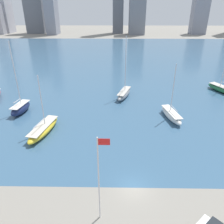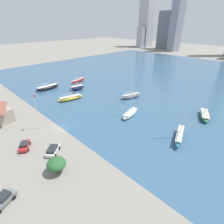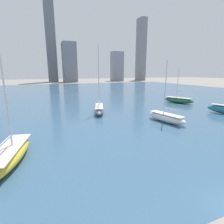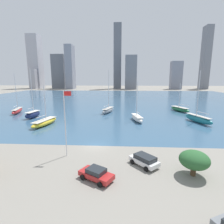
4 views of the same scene
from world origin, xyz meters
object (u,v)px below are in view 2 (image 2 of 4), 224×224
(sailboat_white, at_px, (130,114))
(sailboat_gray, at_px, (131,96))
(parked_wagon_white, at_px, (53,150))
(sailboat_yellow, at_px, (71,98))
(sailboat_black, at_px, (48,88))
(parked_sedan_red, at_px, (24,145))
(parked_pickup_gray, at_px, (2,200))
(flag_pole, at_px, (36,111))
(sailboat_red, at_px, (78,80))
(sailboat_green, at_px, (205,115))
(sailboat_navy, at_px, (77,88))
(sailboat_teal, at_px, (179,136))

(sailboat_white, height_order, sailboat_gray, sailboat_gray)
(sailboat_gray, distance_m, parked_wagon_white, 39.16)
(sailboat_yellow, xyz_separation_m, sailboat_black, (-17.58, -0.64, 0.08))
(parked_sedan_red, relative_size, parked_pickup_gray, 0.96)
(sailboat_white, height_order, sailboat_yellow, sailboat_white)
(flag_pole, height_order, sailboat_white, sailboat_white)
(parked_wagon_white, bearing_deg, sailboat_white, 46.20)
(sailboat_red, height_order, sailboat_green, sailboat_red)
(sailboat_red, xyz_separation_m, parked_wagon_white, (40.70, -35.69, -0.08))
(flag_pole, xyz_separation_m, parked_pickup_gray, (17.98, -14.72, -4.95))
(sailboat_white, relative_size, parked_sedan_red, 2.41)
(sailboat_navy, xyz_separation_m, parked_pickup_gray, (37.13, -40.74, -0.34))
(sailboat_navy, height_order, sailboat_black, sailboat_navy)
(sailboat_navy, relative_size, sailboat_green, 1.44)
(sailboat_gray, xyz_separation_m, sailboat_red, (-32.37, -2.57, -0.05))
(parked_sedan_red, height_order, parked_wagon_white, parked_wagon_white)
(sailboat_yellow, height_order, parked_sedan_red, sailboat_yellow)
(sailboat_black, height_order, parked_sedan_red, sailboat_black)
(parked_sedan_red, bearing_deg, sailboat_green, 2.29)
(sailboat_navy, xyz_separation_m, parked_sedan_red, (24.89, -32.51, -0.40))
(sailboat_white, distance_m, sailboat_green, 23.41)
(sailboat_white, xyz_separation_m, parked_pickup_gray, (4.72, -38.70, -0.06))
(sailboat_black, bearing_deg, sailboat_red, 87.43)
(sailboat_gray, height_order, sailboat_red, sailboat_gray)
(sailboat_navy, distance_m, sailboat_black, 13.46)
(sailboat_red, relative_size, parked_sedan_red, 3.00)
(sailboat_green, height_order, sailboat_black, sailboat_green)
(flag_pole, relative_size, sailboat_yellow, 0.98)
(parked_wagon_white, bearing_deg, parked_sedan_red, 170.32)
(sailboat_navy, distance_m, parked_pickup_gray, 55.12)
(sailboat_teal, distance_m, parked_pickup_gray, 39.78)
(flag_pole, height_order, sailboat_gray, sailboat_gray)
(sailboat_gray, xyz_separation_m, parked_pickup_gray, (14.18, -50.45, -0.15))
(sailboat_gray, bearing_deg, flag_pole, -77.89)
(sailboat_white, bearing_deg, sailboat_green, 30.78)
(sailboat_black, distance_m, sailboat_teal, 59.85)
(sailboat_white, distance_m, parked_sedan_red, 31.39)
(sailboat_green, xyz_separation_m, sailboat_black, (-59.82, -22.63, 0.04))
(sailboat_black, relative_size, parked_wagon_white, 2.38)
(parked_pickup_gray, bearing_deg, sailboat_gray, 81.68)
(sailboat_white, height_order, sailboat_teal, sailboat_teal)
(sailboat_red, relative_size, sailboat_yellow, 1.31)
(sailboat_navy, relative_size, sailboat_yellow, 1.40)
(flag_pole, distance_m, parked_pickup_gray, 23.76)
(flag_pole, distance_m, sailboat_green, 50.38)
(flag_pole, xyz_separation_m, parked_wagon_white, (12.13, -2.54, -4.93))
(sailboat_white, xyz_separation_m, sailboat_green, (17.29, 15.79, -0.00))
(flag_pole, relative_size, sailboat_red, 0.75)
(sailboat_black, bearing_deg, sailboat_teal, 5.64)
(sailboat_red, relative_size, parked_wagon_white, 3.11)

